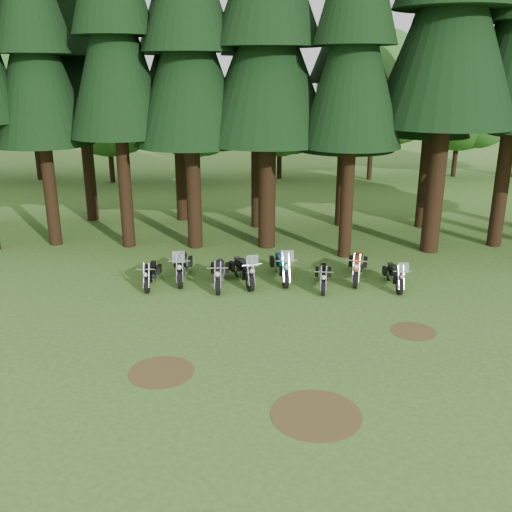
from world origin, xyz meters
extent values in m
plane|color=#396522|center=(0.00, 0.00, 0.00)|extent=(120.00, 120.00, 0.00)
cylinder|color=black|center=(-9.78, 9.82, 2.76)|extent=(0.58, 0.58, 5.53)
cone|color=black|center=(-9.78, 9.82, 8.06)|extent=(4.32, 4.32, 6.91)
cylinder|color=black|center=(-6.29, 9.51, 2.99)|extent=(0.58, 0.58, 5.99)
cone|color=black|center=(-6.29, 9.51, 8.73)|extent=(4.32, 4.32, 7.49)
cylinder|color=black|center=(-3.21, 9.40, 2.78)|extent=(0.66, 0.66, 5.57)
cone|color=black|center=(-3.21, 9.40, 8.12)|extent=(4.95, 4.95, 6.96)
cylinder|color=black|center=(0.07, 9.44, 2.85)|extent=(0.77, 0.77, 5.70)
cone|color=black|center=(0.07, 9.44, 8.31)|extent=(5.81, 5.81, 7.12)
cylinder|color=black|center=(3.43, 8.02, 2.85)|extent=(0.55, 0.55, 5.71)
cone|color=black|center=(3.43, 8.02, 8.32)|extent=(4.15, 4.15, 7.14)
cylinder|color=black|center=(7.37, 8.76, 3.31)|extent=(0.80, 0.80, 6.62)
cone|color=black|center=(7.37, 8.76, 9.65)|extent=(5.98, 5.98, 8.27)
cylinder|color=black|center=(10.62, 9.61, 3.17)|extent=(0.64, 0.64, 6.35)
cylinder|color=black|center=(-9.26, 14.35, 2.76)|extent=(0.60, 0.60, 5.53)
cone|color=black|center=(-9.26, 14.35, 8.06)|extent=(4.52, 4.52, 6.91)
cylinder|color=black|center=(-4.38, 14.40, 2.78)|extent=(0.65, 0.65, 5.55)
cone|color=black|center=(-4.38, 14.40, 8.10)|extent=(4.85, 4.85, 6.94)
cylinder|color=black|center=(-0.37, 12.94, 2.76)|extent=(0.58, 0.58, 5.52)
cone|color=black|center=(-0.37, 12.94, 8.05)|extent=(4.35, 4.35, 6.90)
cylinder|color=black|center=(4.04, 13.25, 2.35)|extent=(0.66, 0.66, 4.70)
cone|color=black|center=(4.04, 13.25, 6.85)|extent=(4.94, 4.94, 5.87)
cone|color=black|center=(4.04, 13.25, 9.62)|extent=(3.95, 3.95, 4.96)
cylinder|color=black|center=(8.07, 12.86, 2.78)|extent=(0.53, 0.53, 5.56)
cone|color=black|center=(8.07, 12.86, 8.11)|extent=(3.94, 3.94, 6.95)
cylinder|color=black|center=(-16.34, 26.00, 1.65)|extent=(0.36, 0.36, 3.29)
sphere|color=#2B6022|center=(-16.34, 26.00, 6.04)|extent=(7.69, 7.69, 7.69)
sphere|color=#2B6022|center=(-15.02, 25.12, 5.27)|extent=(5.49, 5.49, 5.49)
cylinder|color=black|center=(-10.73, 24.98, 1.40)|extent=(0.36, 0.36, 2.80)
sphere|color=#2B6022|center=(-10.73, 24.98, 5.13)|extent=(6.53, 6.53, 6.53)
sphere|color=#2B6022|center=(-9.61, 24.23, 4.48)|extent=(4.67, 4.67, 4.67)
cylinder|color=black|center=(-4.99, 25.31, 1.27)|extent=(0.36, 0.36, 2.55)
sphere|color=#2B6022|center=(-4.99, 25.31, 4.67)|extent=(5.95, 5.95, 5.95)
sphere|color=#2B6022|center=(-3.97, 24.63, 4.08)|extent=(4.25, 4.25, 4.25)
cylinder|color=black|center=(1.32, 26.50, 1.23)|extent=(0.36, 0.36, 2.47)
sphere|color=#2B6022|center=(1.32, 26.50, 4.53)|extent=(5.76, 5.76, 5.76)
sphere|color=#2B6022|center=(2.30, 25.84, 3.95)|extent=(4.12, 4.12, 4.12)
cylinder|color=black|center=(7.92, 25.96, 1.76)|extent=(0.36, 0.36, 3.52)
sphere|color=#2B6022|center=(7.92, 25.96, 6.45)|extent=(8.21, 8.21, 8.21)
sphere|color=#2B6022|center=(9.33, 25.02, 5.63)|extent=(5.87, 5.87, 5.87)
cylinder|color=black|center=(14.54, 27.22, 1.47)|extent=(0.36, 0.36, 2.94)
sphere|color=#2B6022|center=(14.54, 27.22, 5.39)|extent=(6.86, 6.86, 6.86)
sphere|color=#2B6022|center=(15.72, 26.43, 4.70)|extent=(4.90, 4.90, 4.90)
cylinder|color=#4C3D1E|center=(-3.00, -2.00, 0.01)|extent=(1.80, 1.80, 0.01)
cylinder|color=#4C3D1E|center=(4.50, 0.50, 0.01)|extent=(1.40, 1.40, 0.01)
cylinder|color=#4C3D1E|center=(1.00, -4.00, 0.01)|extent=(2.20, 2.20, 0.01)
cylinder|color=black|center=(-4.40, 3.72, 0.31)|extent=(0.14, 0.62, 0.62)
cylinder|color=black|center=(-4.41, 5.18, 0.31)|extent=(0.14, 0.62, 0.62)
cube|color=silver|center=(-4.40, 4.50, 0.40)|extent=(0.27, 0.66, 0.32)
cube|color=black|center=(-4.40, 4.28, 0.73)|extent=(0.29, 0.52, 0.23)
cube|color=black|center=(-4.41, 4.71, 0.70)|extent=(0.29, 0.52, 0.11)
cylinder|color=black|center=(-3.24, 4.21, 0.36)|extent=(0.19, 0.73, 0.72)
cylinder|color=black|center=(-3.33, 5.90, 0.36)|extent=(0.19, 0.73, 0.72)
cube|color=silver|center=(-3.29, 5.11, 0.46)|extent=(0.34, 0.78, 0.37)
cube|color=black|center=(-3.28, 4.86, 0.85)|extent=(0.36, 0.62, 0.26)
cube|color=black|center=(-3.30, 5.36, 0.81)|extent=(0.36, 0.62, 0.13)
cube|color=silver|center=(-3.23, 3.88, 1.34)|extent=(0.47, 0.16, 0.43)
cylinder|color=black|center=(-1.80, 3.57, 0.35)|extent=(0.15, 0.69, 0.69)
cylinder|color=black|center=(-1.81, 5.19, 0.35)|extent=(0.15, 0.69, 0.69)
cube|color=silver|center=(-1.81, 4.43, 0.44)|extent=(0.30, 0.74, 0.36)
cube|color=black|center=(-1.80, 4.19, 0.82)|extent=(0.32, 0.58, 0.25)
cube|color=black|center=(-1.81, 4.68, 0.78)|extent=(0.32, 0.58, 0.13)
cylinder|color=black|center=(-0.65, 3.89, 0.35)|extent=(0.35, 0.71, 0.69)
cylinder|color=black|center=(-1.14, 5.44, 0.35)|extent=(0.35, 0.71, 0.69)
cube|color=silver|center=(-0.91, 4.72, 0.44)|extent=(0.51, 0.79, 0.36)
cube|color=black|center=(-0.84, 4.49, 0.82)|extent=(0.48, 0.65, 0.25)
cube|color=black|center=(-0.99, 4.95, 0.78)|extent=(0.48, 0.65, 0.13)
cube|color=silver|center=(-0.55, 3.59, 1.28)|extent=(0.46, 0.26, 0.42)
cylinder|color=black|center=(0.67, 4.21, 0.37)|extent=(0.24, 0.75, 0.73)
cylinder|color=black|center=(0.48, 5.92, 0.37)|extent=(0.24, 0.75, 0.73)
cube|color=silver|center=(0.57, 5.12, 0.47)|extent=(0.40, 0.81, 0.38)
cube|color=#06566D|center=(0.60, 4.87, 0.87)|extent=(0.40, 0.64, 0.27)
cube|color=black|center=(0.54, 5.38, 0.82)|extent=(0.40, 0.64, 0.13)
cube|color=silver|center=(0.71, 3.88, 1.36)|extent=(0.48, 0.19, 0.44)
cylinder|color=black|center=(2.00, 3.47, 0.31)|extent=(0.20, 0.62, 0.61)
cylinder|color=black|center=(2.16, 4.90, 0.31)|extent=(0.20, 0.62, 0.61)
cube|color=silver|center=(2.08, 4.23, 0.39)|extent=(0.33, 0.67, 0.31)
cube|color=black|center=(2.06, 4.02, 0.72)|extent=(0.33, 0.54, 0.22)
cube|color=black|center=(2.11, 4.44, 0.69)|extent=(0.33, 0.54, 0.11)
cylinder|color=black|center=(3.29, 4.22, 0.36)|extent=(0.31, 0.74, 0.72)
cylinder|color=black|center=(3.67, 5.87, 0.36)|extent=(0.31, 0.74, 0.72)
cube|color=silver|center=(3.49, 5.10, 0.46)|extent=(0.47, 0.82, 0.37)
cube|color=#CF4D1B|center=(3.44, 4.85, 0.86)|extent=(0.45, 0.66, 0.26)
cube|color=black|center=(3.55, 5.34, 0.81)|extent=(0.45, 0.66, 0.13)
cylinder|color=black|center=(4.78, 3.57, 0.30)|extent=(0.14, 0.61, 0.61)
cylinder|color=black|center=(4.75, 5.00, 0.30)|extent=(0.14, 0.61, 0.61)
cube|color=silver|center=(4.77, 4.33, 0.39)|extent=(0.27, 0.65, 0.31)
cube|color=black|center=(4.77, 4.11, 0.72)|extent=(0.29, 0.51, 0.22)
cube|color=black|center=(4.76, 4.54, 0.68)|extent=(0.29, 0.51, 0.11)
cube|color=silver|center=(4.79, 3.29, 1.13)|extent=(0.39, 0.12, 0.36)
camera|label=1|loc=(-0.44, -15.68, 7.85)|focal=40.00mm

